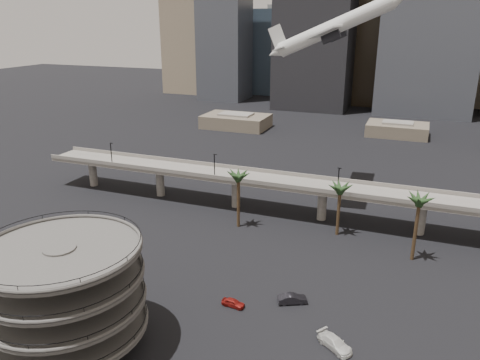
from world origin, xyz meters
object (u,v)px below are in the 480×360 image
at_px(airborne_jet, 333,28).
at_px(car_c, 335,343).
at_px(car_a, 233,303).
at_px(parking_ramp, 65,289).
at_px(overpass, 278,185).
at_px(car_b, 292,299).

height_order(airborne_jet, car_c, airborne_jet).
bearing_deg(car_a, parking_ramp, 140.49).
xyz_separation_m(overpass, airborne_jet, (8.05, 16.15, 35.93)).
bearing_deg(car_a, overpass, 11.93).
xyz_separation_m(car_a, car_b, (8.93, 4.49, 0.15)).
bearing_deg(airborne_jet, car_c, -78.55).
relative_size(parking_ramp, overpass, 0.17).
xyz_separation_m(airborne_jet, car_a, (-3.18, -57.04, -42.59)).
height_order(overpass, car_b, overpass).
relative_size(airborne_jet, car_b, 6.75).
height_order(parking_ramp, car_b, parking_ramp).
height_order(overpass, airborne_jet, airborne_jet).
xyz_separation_m(overpass, car_b, (13.81, -36.40, -6.52)).
height_order(parking_ramp, overpass, parking_ramp).
height_order(airborne_jet, car_b, airborne_jet).
height_order(parking_ramp, car_c, parking_ramp).
relative_size(parking_ramp, car_b, 4.44).
xyz_separation_m(overpass, car_a, (4.88, -40.89, -6.67)).
xyz_separation_m(airborne_jet, car_c, (14.50, -61.31, -42.43)).
bearing_deg(airborne_jet, parking_ramp, -107.51).
bearing_deg(car_c, parking_ramp, 145.69).
distance_m(airborne_jet, car_b, 67.80).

